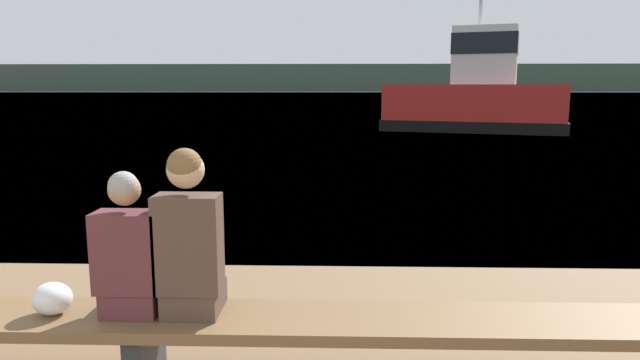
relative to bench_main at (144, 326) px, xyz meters
The scene contains 7 objects.
water_surface 122.44m from the bench_main, 90.18° to the left, with size 240.00×240.00×0.00m, color #426B8E.
far_shoreline 188.73m from the bench_main, 90.12° to the left, with size 600.00×12.00×8.70m, color #384233.
bench_main is the anchor object (origin of this frame).
person_left 0.46m from the bench_main, behind, with size 0.39×0.40×0.90m.
person_right 0.63m from the bench_main, ahead, with size 0.39×0.40×1.04m.
shopping_bag 0.58m from the bench_main, behind, with size 0.24×0.22×0.20m.
tugboat_red 21.80m from the bench_main, 71.43° to the left, with size 7.84×5.12×6.49m.
Camera 1 is at (1.57, 0.02, 1.87)m, focal length 32.00 mm.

